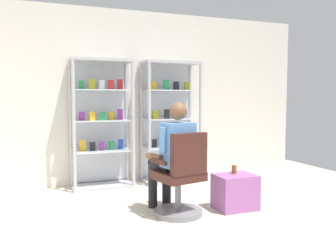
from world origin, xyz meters
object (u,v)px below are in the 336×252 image
display_cabinet_right (169,121)px  tea_glass (234,169)px  storage_crate (235,192)px  office_chair (181,182)px  seated_shopkeeper (173,152)px  display_cabinet_left (101,123)px

display_cabinet_right → tea_glass: size_ratio=18.39×
display_cabinet_right → storage_crate: display_cabinet_right is taller
storage_crate → office_chair: bearing=-179.0°
display_cabinet_right → storage_crate: size_ratio=3.98×
office_chair → seated_shopkeeper: size_ratio=0.74×
display_cabinet_left → display_cabinet_right: size_ratio=1.00×
office_chair → seated_shopkeeper: bearing=101.7°
display_cabinet_right → tea_glass: (0.21, -1.63, -0.50)m
display_cabinet_right → storage_crate: 1.86m
display_cabinet_right → office_chair: 1.87m
seated_shopkeeper → storage_crate: 0.92m
display_cabinet_left → storage_crate: 2.26m
storage_crate → tea_glass: size_ratio=4.62×
tea_glass → seated_shopkeeper: bearing=173.7°
display_cabinet_left → tea_glass: bearing=-51.1°
seated_shopkeeper → storage_crate: seated_shopkeeper is taller
office_chair → display_cabinet_left: bearing=108.7°
tea_glass → office_chair: bearing=-174.2°
display_cabinet_left → storage_crate: bearing=-52.6°
storage_crate → display_cabinet_left: bearing=127.4°
display_cabinet_right → storage_crate: (0.19, -1.69, -0.76)m
display_cabinet_left → seated_shopkeeper: size_ratio=1.47×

